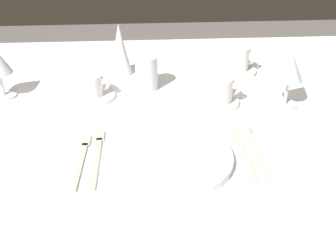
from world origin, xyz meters
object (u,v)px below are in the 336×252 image
at_px(fork_outer, 97,155).
at_px(coffee_cup_far, 219,89).
at_px(fork_inner, 81,159).
at_px(coffee_cup_right, 238,58).
at_px(drink_tumbler, 147,75).
at_px(napkin_folded, 120,49).
at_px(wine_glass_left, 290,69).
at_px(dinner_plate, 171,158).
at_px(coffee_cup_left, 90,85).
at_px(dinner_knife, 244,154).
at_px(spoon_soup, 254,146).

bearing_deg(fork_outer, coffee_cup_far, 36.66).
xyz_separation_m(fork_inner, coffee_cup_right, (0.44, 0.45, 0.04)).
relative_size(drink_tumbler, napkin_folded, 0.62).
bearing_deg(wine_glass_left, coffee_cup_right, 111.51).
xyz_separation_m(dinner_plate, coffee_cup_left, (-0.21, 0.32, 0.03)).
height_order(fork_outer, wine_glass_left, wine_glass_left).
relative_size(coffee_cup_far, napkin_folded, 0.63).
bearing_deg(drink_tumbler, coffee_cup_far, -28.91).
relative_size(dinner_knife, coffee_cup_left, 2.37).
bearing_deg(coffee_cup_left, wine_glass_left, -8.41).
relative_size(dinner_plate, coffee_cup_far, 2.70).
xyz_separation_m(coffee_cup_right, napkin_folded, (-0.37, 0.01, 0.03)).
xyz_separation_m(coffee_cup_far, wine_glass_left, (0.18, -0.02, 0.06)).
bearing_deg(drink_tumbler, coffee_cup_left, -162.88).
bearing_deg(dinner_plate, coffee_cup_far, 60.91).
bearing_deg(coffee_cup_left, coffee_cup_far, -9.26).
relative_size(dinner_plate, dinner_knife, 1.21).
relative_size(dinner_knife, spoon_soup, 0.99).
xyz_separation_m(fork_inner, dinner_knife, (0.37, -0.00, 0.00)).
relative_size(fork_inner, drink_tumbler, 2.07).
relative_size(wine_glass_left, napkin_folded, 0.96).
relative_size(fork_outer, fork_inner, 1.08).
relative_size(spoon_soup, coffee_cup_far, 2.26).
xyz_separation_m(fork_inner, coffee_cup_left, (-0.01, 0.30, 0.04)).
height_order(spoon_soup, coffee_cup_left, coffee_cup_left).
bearing_deg(fork_inner, coffee_cup_far, 35.19).
relative_size(dinner_knife, napkin_folded, 1.41).
distance_m(dinner_knife, napkin_folded, 0.56).
xyz_separation_m(drink_tumbler, napkin_folded, (-0.08, 0.11, 0.04)).
relative_size(dinner_knife, coffee_cup_right, 2.34).
distance_m(wine_glass_left, napkin_folded, 0.51).
xyz_separation_m(dinner_plate, spoon_soup, (0.20, 0.05, -0.01)).
relative_size(coffee_cup_far, drink_tumbler, 1.03).
height_order(spoon_soup, coffee_cup_right, coffee_cup_right).
height_order(coffee_cup_left, drink_tumbler, drink_tumbler).
bearing_deg(fork_outer, dinner_plate, -10.03).
distance_m(coffee_cup_far, drink_tumbler, 0.22).
xyz_separation_m(dinner_plate, wine_glass_left, (0.33, 0.24, 0.10)).
height_order(coffee_cup_far, drink_tumbler, drink_tumbler).
height_order(fork_outer, fork_inner, same).
bearing_deg(dinner_plate, dinner_knife, 4.87).
bearing_deg(fork_outer, coffee_cup_right, 47.19).
distance_m(fork_outer, drink_tumbler, 0.36).
bearing_deg(fork_inner, dinner_knife, -0.50).
distance_m(dinner_knife, drink_tumbler, 0.42).
relative_size(dinner_plate, napkin_folded, 1.71).
distance_m(dinner_knife, coffee_cup_right, 0.46).
bearing_deg(fork_outer, spoon_soup, 2.84).
bearing_deg(fork_inner, spoon_soup, 4.31).
relative_size(spoon_soup, wine_glass_left, 1.49).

